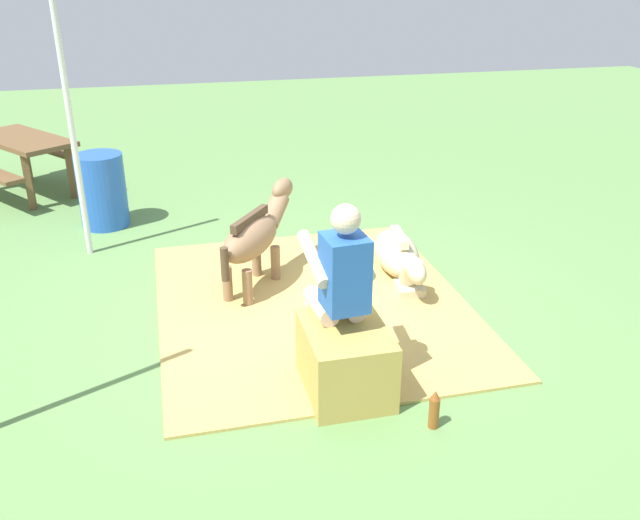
{
  "coord_description": "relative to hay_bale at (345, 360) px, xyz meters",
  "views": [
    {
      "loc": [
        -5.02,
        1.1,
        2.82
      ],
      "look_at": [
        -0.11,
        -0.1,
        0.55
      ],
      "focal_mm": 38.07,
      "sensor_mm": 36.0,
      "label": 1
    }
  ],
  "objects": [
    {
      "name": "ground_plane",
      "position": [
        1.15,
        0.02,
        -0.25
      ],
      "size": [
        24.0,
        24.0,
        0.0
      ],
      "primitive_type": "plane",
      "color": "#608C4C"
    },
    {
      "name": "hay_patch",
      "position": [
        1.31,
        -0.07,
        -0.24
      ],
      "size": [
        3.15,
        2.66,
        0.02
      ],
      "primitive_type": "cube",
      "color": "tan",
      "rests_on": "ground"
    },
    {
      "name": "hay_bale",
      "position": [
        0.0,
        0.0,
        0.0
      ],
      "size": [
        0.72,
        0.56,
        0.5
      ],
      "primitive_type": "cube",
      "color": "tan",
      "rests_on": "ground"
    },
    {
      "name": "person_seated",
      "position": [
        0.17,
        0.01,
        0.52
      ],
      "size": [
        0.68,
        0.45,
        1.38
      ],
      "color": "beige",
      "rests_on": "ground"
    },
    {
      "name": "pony_standing",
      "position": [
        1.78,
        0.35,
        0.27
      ],
      "size": [
        1.16,
        0.93,
        0.88
      ],
      "color": "#8C6B4C",
      "rests_on": "ground"
    },
    {
      "name": "pony_lying",
      "position": [
        1.73,
        -1.02,
        -0.06
      ],
      "size": [
        1.35,
        0.5,
        0.42
      ],
      "color": "beige",
      "rests_on": "ground"
    },
    {
      "name": "soda_bottle",
      "position": [
        -0.53,
        -0.45,
        -0.11
      ],
      "size": [
        0.07,
        0.07,
        0.28
      ],
      "color": "brown",
      "rests_on": "ground"
    },
    {
      "name": "water_barrel",
      "position": [
        3.77,
        1.79,
        0.17
      ],
      "size": [
        0.53,
        0.53,
        0.83
      ],
      "primitive_type": "cylinder",
      "color": "blue",
      "rests_on": "ground"
    },
    {
      "name": "tent_pole_right",
      "position": [
        2.99,
        1.92,
        1.05
      ],
      "size": [
        0.06,
        0.06,
        2.6
      ],
      "primitive_type": "cylinder",
      "color": "silver",
      "rests_on": "ground"
    },
    {
      "name": "picnic_bench",
      "position": [
        5.15,
        2.78,
        0.33
      ],
      "size": [
        1.98,
        1.94,
        0.75
      ],
      "color": "brown",
      "rests_on": "ground"
    }
  ]
}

